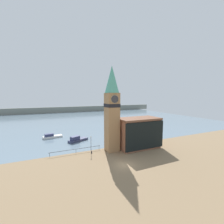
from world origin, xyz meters
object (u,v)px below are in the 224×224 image
at_px(clock_tower, 112,107).
at_px(mooring_bollard_near, 92,152).
at_px(lamp_post, 91,141).
at_px(boat_near, 77,139).
at_px(pier_building, 139,133).
at_px(boat_far, 52,136).

distance_m(clock_tower, mooring_bollard_near, 13.00).
bearing_deg(lamp_post, boat_near, 96.84).
distance_m(pier_building, boat_near, 20.21).
bearing_deg(boat_near, pier_building, -65.65).
height_order(clock_tower, pier_building, clock_tower).
height_order(pier_building, boat_near, pier_building).
relative_size(pier_building, mooring_bollard_near, 20.01).
xyz_separation_m(pier_building, boat_far, (-22.35, 20.95, -3.75)).
relative_size(pier_building, boat_near, 1.74).
bearing_deg(pier_building, boat_far, 136.85).
relative_size(clock_tower, boat_far, 3.36).
xyz_separation_m(boat_far, mooring_bollard_near, (8.76, -19.64, -0.25)).
bearing_deg(lamp_post, mooring_bollard_near, -90.46).
bearing_deg(mooring_bollard_near, pier_building, -5.52).
height_order(pier_building, boat_far, pier_building).
bearing_deg(boat_far, lamp_post, -73.12).
height_order(mooring_bollard_near, lamp_post, lamp_post).
xyz_separation_m(boat_near, boat_far, (-7.41, 7.85, -0.09)).
distance_m(clock_tower, boat_near, 18.03).
bearing_deg(boat_far, boat_near, -54.38).
relative_size(mooring_bollard_near, lamp_post, 0.13).
bearing_deg(boat_far, clock_tower, -61.94).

